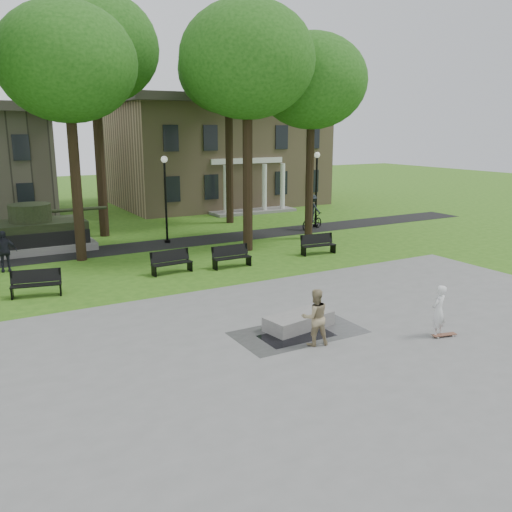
{
  "coord_description": "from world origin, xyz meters",
  "views": [
    {
      "loc": [
        -9.63,
        -15.59,
        6.15
      ],
      "look_at": [
        0.28,
        1.94,
        1.4
      ],
      "focal_mm": 38.0,
      "sensor_mm": 36.0,
      "label": 1
    }
  ],
  "objects_px": {
    "cyclist": "(312,215)",
    "park_bench_0": "(36,283)",
    "concrete_block": "(299,321)",
    "skateboarder": "(438,311)",
    "friend_watching": "(315,317)"
  },
  "relations": [
    {
      "from": "cyclist",
      "to": "park_bench_0",
      "type": "distance_m",
      "value": 18.17
    },
    {
      "from": "cyclist",
      "to": "park_bench_0",
      "type": "height_order",
      "value": "cyclist"
    },
    {
      "from": "concrete_block",
      "to": "cyclist",
      "type": "height_order",
      "value": "cyclist"
    },
    {
      "from": "skateboarder",
      "to": "friend_watching",
      "type": "height_order",
      "value": "friend_watching"
    },
    {
      "from": "cyclist",
      "to": "friend_watching",
      "type": "bearing_deg",
      "value": 125.03
    },
    {
      "from": "skateboarder",
      "to": "cyclist",
      "type": "distance_m",
      "value": 18.0
    },
    {
      "from": "concrete_block",
      "to": "park_bench_0",
      "type": "xyz_separation_m",
      "value": [
        -6.7,
        7.69,
        0.28
      ]
    },
    {
      "from": "concrete_block",
      "to": "cyclist",
      "type": "bearing_deg",
      "value": 53.43
    },
    {
      "from": "concrete_block",
      "to": "friend_watching",
      "type": "bearing_deg",
      "value": -104.72
    },
    {
      "from": "skateboarder",
      "to": "park_bench_0",
      "type": "bearing_deg",
      "value": -63.91
    },
    {
      "from": "friend_watching",
      "to": "cyclist",
      "type": "distance_m",
      "value": 18.68
    },
    {
      "from": "skateboarder",
      "to": "cyclist",
      "type": "relative_size",
      "value": 0.73
    },
    {
      "from": "skateboarder",
      "to": "friend_watching",
      "type": "xyz_separation_m",
      "value": [
        -3.64,
        1.26,
        0.05
      ]
    },
    {
      "from": "concrete_block",
      "to": "park_bench_0",
      "type": "relative_size",
      "value": 1.19
    },
    {
      "from": "cyclist",
      "to": "park_bench_0",
      "type": "relative_size",
      "value": 1.18
    }
  ]
}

